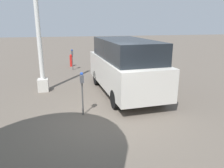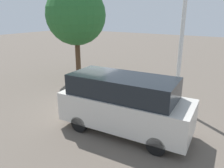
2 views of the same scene
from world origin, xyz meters
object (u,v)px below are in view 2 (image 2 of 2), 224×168
(parked_van, at_px, (124,103))
(street_tree, at_px, (76,15))
(parking_meter_near, at_px, (110,85))
(lamp_post, at_px, (179,61))

(parked_van, height_order, street_tree, street_tree)
(parking_meter_near, relative_size, street_tree, 0.23)
(lamp_post, bearing_deg, parking_meter_near, -153.34)
(parking_meter_near, xyz_separation_m, parked_van, (1.87, -1.94, 0.16))
(lamp_post, relative_size, street_tree, 1.01)
(parking_meter_near, distance_m, parked_van, 2.70)
(parking_meter_near, relative_size, parked_van, 0.28)
(street_tree, bearing_deg, parking_meter_near, -32.05)
(lamp_post, relative_size, parked_van, 1.24)
(lamp_post, height_order, street_tree, lamp_post)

